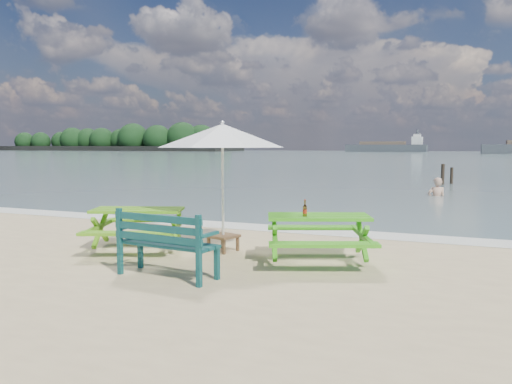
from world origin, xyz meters
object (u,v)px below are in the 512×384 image
at_px(park_bench, 168,257).
at_px(swimmer, 437,201).
at_px(picnic_table_left, 138,230).
at_px(side_table, 223,243).
at_px(patio_umbrella, 223,136).
at_px(beer_bottle, 305,211).
at_px(picnic_table_right, 318,240).

height_order(park_bench, swimmer, park_bench).
relative_size(picnic_table_left, swimmer, 1.23).
relative_size(picnic_table_left, side_table, 3.90).
height_order(picnic_table_left, patio_umbrella, patio_umbrella).
relative_size(picnic_table_left, beer_bottle, 8.36).
distance_m(park_bench, patio_umbrella, 2.62).
height_order(picnic_table_left, picnic_table_right, picnic_table_right).
height_order(side_table, swimmer, swimmer).
distance_m(side_table, beer_bottle, 1.86).
relative_size(picnic_table_right, park_bench, 1.44).
bearing_deg(picnic_table_right, patio_umbrella, 174.27).
relative_size(side_table, swimmer, 0.32).
distance_m(picnic_table_right, beer_bottle, 0.57).
height_order(picnic_table_right, beer_bottle, beer_bottle).
relative_size(picnic_table_left, picnic_table_right, 0.98).
xyz_separation_m(side_table, beer_bottle, (1.67, -0.41, 0.72)).
bearing_deg(picnic_table_left, beer_bottle, 1.59).
height_order(side_table, patio_umbrella, patio_umbrella).
bearing_deg(picnic_table_right, park_bench, -136.51).
bearing_deg(patio_umbrella, picnic_table_left, -161.58).
bearing_deg(swimmer, picnic_table_right, -96.13).
height_order(picnic_table_left, park_bench, park_bench).
bearing_deg(swimmer, patio_umbrella, -104.60).
xyz_separation_m(picnic_table_right, park_bench, (-1.81, -1.71, -0.08)).
height_order(park_bench, beer_bottle, beer_bottle).
bearing_deg(picnic_table_right, swimmer, 83.87).
bearing_deg(picnic_table_right, picnic_table_left, -174.60).
distance_m(side_table, patio_umbrella, 1.94).
relative_size(patio_umbrella, beer_bottle, 10.73).
distance_m(beer_bottle, swimmer, 12.64).
distance_m(patio_umbrella, swimmer, 12.71).
distance_m(picnic_table_right, park_bench, 2.49).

